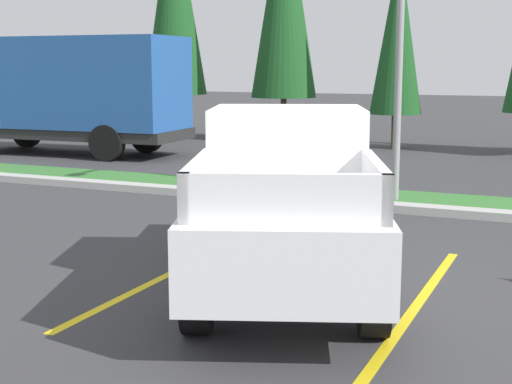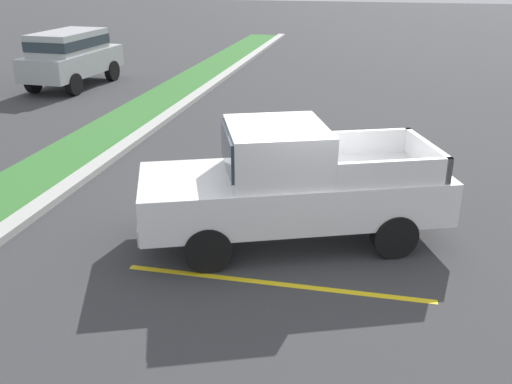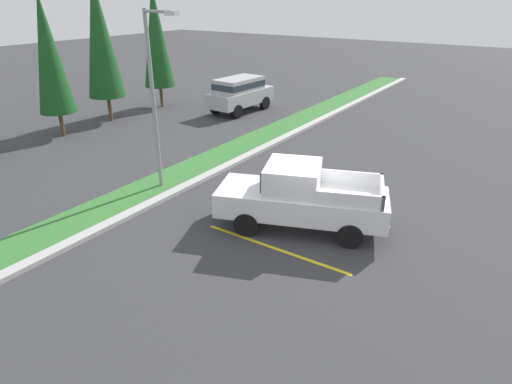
{
  "view_description": "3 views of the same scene",
  "coord_description": "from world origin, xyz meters",
  "px_view_note": "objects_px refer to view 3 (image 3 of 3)",
  "views": [
    {
      "loc": [
        3.16,
        -7.98,
        2.58
      ],
      "look_at": [
        -0.78,
        0.93,
        0.92
      ],
      "focal_mm": 52.11,
      "sensor_mm": 36.0,
      "label": 1
    },
    {
      "loc": [
        -8.96,
        -1.43,
        4.65
      ],
      "look_at": [
        0.12,
        0.57,
        0.83
      ],
      "focal_mm": 40.1,
      "sensor_mm": 36.0,
      "label": 2
    },
    {
      "loc": [
        -10.86,
        -5.72,
        6.79
      ],
      "look_at": [
        -0.52,
        1.21,
        1.12
      ],
      "focal_mm": 30.68,
      "sensor_mm": 36.0,
      "label": 3
    }
  ],
  "objects_px": {
    "cypress_tree_rightmost": "(100,37)",
    "traffic_cone": "(308,180)",
    "suv_distant": "(240,92)",
    "cypress_tree_far_right": "(156,37)",
    "cypress_tree_right_inner": "(48,54)",
    "pickup_truck_main": "(300,197)",
    "street_light": "(156,90)"
  },
  "relations": [
    {
      "from": "pickup_truck_main",
      "to": "cypress_tree_rightmost",
      "type": "distance_m",
      "value": 16.54
    },
    {
      "from": "cypress_tree_right_inner",
      "to": "traffic_cone",
      "type": "xyz_separation_m",
      "value": [
        1.18,
        -13.71,
        -3.82
      ]
    },
    {
      "from": "suv_distant",
      "to": "traffic_cone",
      "type": "bearing_deg",
      "value": -131.92
    },
    {
      "from": "suv_distant",
      "to": "cypress_tree_right_inner",
      "type": "distance_m",
      "value": 10.78
    },
    {
      "from": "suv_distant",
      "to": "street_light",
      "type": "distance_m",
      "value": 12.29
    },
    {
      "from": "suv_distant",
      "to": "cypress_tree_rightmost",
      "type": "distance_m",
      "value": 8.48
    },
    {
      "from": "cypress_tree_rightmost",
      "to": "traffic_cone",
      "type": "height_order",
      "value": "cypress_tree_rightmost"
    },
    {
      "from": "pickup_truck_main",
      "to": "suv_distant",
      "type": "relative_size",
      "value": 1.18
    },
    {
      "from": "traffic_cone",
      "to": "cypress_tree_right_inner",
      "type": "bearing_deg",
      "value": 94.92
    },
    {
      "from": "cypress_tree_rightmost",
      "to": "cypress_tree_far_right",
      "type": "distance_m",
      "value": 4.19
    },
    {
      "from": "pickup_truck_main",
      "to": "cypress_tree_rightmost",
      "type": "xyz_separation_m",
      "value": [
        5.16,
        15.29,
        3.61
      ]
    },
    {
      "from": "street_light",
      "to": "traffic_cone",
      "type": "bearing_deg",
      "value": -55.83
    },
    {
      "from": "cypress_tree_rightmost",
      "to": "traffic_cone",
      "type": "bearing_deg",
      "value": -98.85
    },
    {
      "from": "street_light",
      "to": "pickup_truck_main",
      "type": "bearing_deg",
      "value": -88.85
    },
    {
      "from": "cypress_tree_right_inner",
      "to": "traffic_cone",
      "type": "distance_m",
      "value": 14.28
    },
    {
      "from": "pickup_truck_main",
      "to": "street_light",
      "type": "height_order",
      "value": "street_light"
    },
    {
      "from": "cypress_tree_rightmost",
      "to": "traffic_cone",
      "type": "relative_size",
      "value": 13.15
    },
    {
      "from": "cypress_tree_rightmost",
      "to": "traffic_cone",
      "type": "distance_m",
      "value": 14.87
    },
    {
      "from": "suv_distant",
      "to": "cypress_tree_far_right",
      "type": "distance_m",
      "value": 6.21
    },
    {
      "from": "suv_distant",
      "to": "cypress_tree_far_right",
      "type": "xyz_separation_m",
      "value": [
        -1.72,
        5.09,
        3.11
      ]
    },
    {
      "from": "traffic_cone",
      "to": "street_light",
      "type": "bearing_deg",
      "value": 124.17
    },
    {
      "from": "street_light",
      "to": "cypress_tree_far_right",
      "type": "relative_size",
      "value": 0.86
    },
    {
      "from": "street_light",
      "to": "traffic_cone",
      "type": "distance_m",
      "value": 6.48
    },
    {
      "from": "cypress_tree_right_inner",
      "to": "traffic_cone",
      "type": "relative_size",
      "value": 11.64
    },
    {
      "from": "street_light",
      "to": "cypress_tree_rightmost",
      "type": "bearing_deg",
      "value": 60.98
    },
    {
      "from": "cypress_tree_far_right",
      "to": "cypress_tree_right_inner",
      "type": "bearing_deg",
      "value": -177.09
    },
    {
      "from": "cypress_tree_far_right",
      "to": "street_light",
      "type": "bearing_deg",
      "value": -134.71
    },
    {
      "from": "street_light",
      "to": "traffic_cone",
      "type": "relative_size",
      "value": 10.6
    },
    {
      "from": "suv_distant",
      "to": "cypress_tree_right_inner",
      "type": "bearing_deg",
      "value": 153.1
    },
    {
      "from": "suv_distant",
      "to": "traffic_cone",
      "type": "xyz_separation_m",
      "value": [
        -8.09,
        -9.01,
        -0.95
      ]
    },
    {
      "from": "pickup_truck_main",
      "to": "street_light",
      "type": "relative_size",
      "value": 0.87
    },
    {
      "from": "pickup_truck_main",
      "to": "suv_distant",
      "type": "xyz_separation_m",
      "value": [
        11.06,
        10.25,
        0.2
      ]
    }
  ]
}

